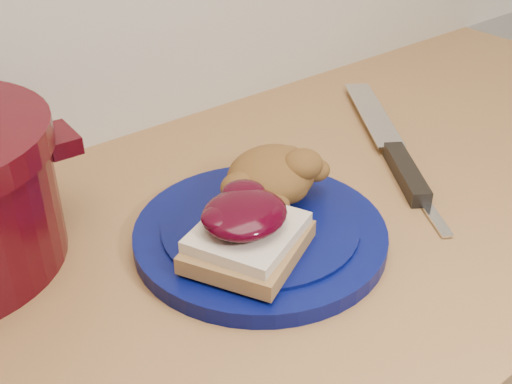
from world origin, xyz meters
TOP-DOWN VIEW (x-y plane):
  - plate at (-0.01, 1.48)m, footprint 0.35×0.35m
  - sandwich at (-0.05, 1.45)m, footprint 0.15×0.14m
  - stuffing_mound at (0.03, 1.52)m, footprint 0.14×0.13m
  - chef_knife at (0.24, 1.51)m, footprint 0.22×0.31m
  - butter_knife at (0.20, 1.43)m, footprint 0.10×0.16m

SIDE VIEW (x-z plane):
  - butter_knife at x=0.20m, z-range 0.90..0.91m
  - plate at x=-0.01m, z-range 0.90..0.92m
  - chef_knife at x=0.24m, z-range 0.90..0.92m
  - sandwich at x=-0.05m, z-range 0.92..0.98m
  - stuffing_mound at x=0.03m, z-range 0.92..0.98m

